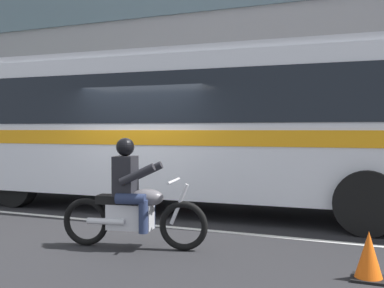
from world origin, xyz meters
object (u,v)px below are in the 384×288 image
at_px(transit_bus, 198,120).
at_px(motorcycle_with_rider, 132,202).
at_px(traffic_cone, 369,257).
at_px(fire_hydrant, 178,173).

height_order(transit_bus, motorcycle_with_rider, transit_bus).
bearing_deg(transit_bus, traffic_cone, -44.67).
relative_size(fire_hydrant, traffic_cone, 1.36).
relative_size(motorcycle_with_rider, fire_hydrant, 2.82).
distance_m(fire_hydrant, traffic_cone, 7.81).
bearing_deg(transit_bus, fire_hydrant, 123.13).
relative_size(transit_bus, fire_hydrant, 16.53).
distance_m(motorcycle_with_rider, traffic_cone, 3.19).
xyz_separation_m(fire_hydrant, traffic_cone, (5.10, -5.91, -0.26)).
bearing_deg(motorcycle_with_rider, traffic_cone, -3.68).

